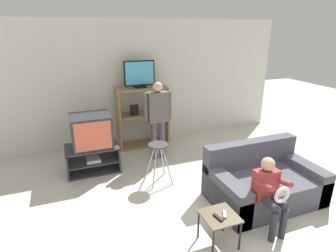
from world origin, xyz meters
The scene contains 12 objects.
wall_back centered at (0.00, 3.81, 1.30)m, with size 6.40×0.06×2.60m.
tv_stand centered at (-1.29, 2.73, 0.23)m, with size 0.90×0.58×0.46m.
television_main centered at (-1.27, 2.74, 0.74)m, with size 0.67×0.57×0.57m.
media_shelf centered at (-0.14, 3.51, 0.65)m, with size 1.06×0.46×1.27m.
television_flat centered at (-0.17, 3.50, 1.53)m, with size 0.63×0.20×0.54m.
folding_stool centered at (-0.32, 1.94, 0.53)m, with size 0.37×0.42×0.67m.
snack_table centered at (-0.14, 0.33, 0.34)m, with size 0.40×0.40×0.40m.
remote_control_black centered at (-0.19, 0.29, 0.41)m, with size 0.04×0.14×0.02m, color black.
remote_control_white centered at (-0.09, 0.31, 0.41)m, with size 0.04×0.14×0.02m, color gray.
couch centered at (0.94, 0.92, 0.27)m, with size 1.56×0.98×0.80m.
person_standing_adult centered at (-0.04, 2.78, 0.90)m, with size 0.53×0.20×1.50m.
person_seated_child centered at (0.56, 0.36, 0.56)m, with size 0.33×0.43×0.95m.
Camera 1 is at (-1.66, -1.96, 2.43)m, focal length 30.00 mm.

